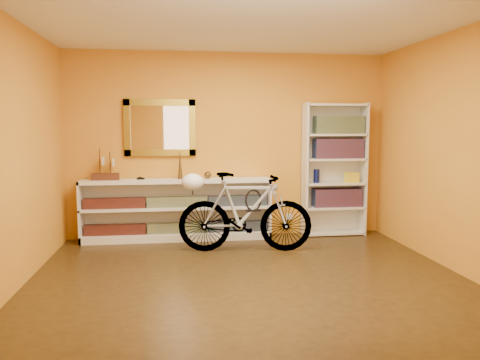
{
  "coord_description": "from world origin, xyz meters",
  "views": [
    {
      "loc": [
        -0.71,
        -4.65,
        1.56
      ],
      "look_at": [
        0.0,
        0.7,
        0.95
      ],
      "focal_mm": 35.16,
      "sensor_mm": 36.0,
      "label": 1
    }
  ],
  "objects": [
    {
      "name": "bookcase",
      "position": [
        1.52,
        1.84,
        0.95
      ],
      "size": [
        0.9,
        0.3,
        1.9
      ],
      "primitive_type": null,
      "color": "silver",
      "rests_on": "floor"
    },
    {
      "name": "book_row_c",
      "position": [
        1.57,
        1.84,
        1.59
      ],
      "size": [
        0.7,
        0.22,
        0.25
      ],
      "primitive_type": "cube",
      "color": "navy",
      "rests_on": "bookcase"
    },
    {
      "name": "gilt_mirror",
      "position": [
        -0.95,
        1.97,
        1.55
      ],
      "size": [
        0.98,
        0.06,
        0.78
      ],
      "primitive_type": "cube",
      "color": "olive",
      "rests_on": "back_wall"
    },
    {
      "name": "decorative_orb",
      "position": [
        -0.3,
        1.81,
        0.9
      ],
      "size": [
        0.1,
        0.1,
        0.1
      ],
      "primitive_type": "sphere",
      "color": "#4F3B1B",
      "rests_on": "console_unit"
    },
    {
      "name": "wall_socket",
      "position": [
        0.9,
        1.99,
        0.25
      ],
      "size": [
        0.09,
        0.02,
        0.09
      ],
      "primitive_type": "cube",
      "color": "silver",
      "rests_on": "back_wall"
    },
    {
      "name": "u_lock",
      "position": [
        0.21,
        1.06,
        0.65
      ],
      "size": [
        0.21,
        0.02,
        0.21
      ],
      "primitive_type": "torus",
      "rotation": [
        1.57,
        0.0,
        0.0
      ],
      "color": "black",
      "rests_on": "bicycle"
    },
    {
      "name": "back_wall",
      "position": [
        0.0,
        2.0,
        1.3
      ],
      "size": [
        4.5,
        0.01,
        2.6
      ],
      "primitive_type": "cube",
      "color": "orange",
      "rests_on": "ground"
    },
    {
      "name": "floor",
      "position": [
        0.0,
        0.0,
        -0.01
      ],
      "size": [
        4.5,
        4.0,
        0.01
      ],
      "primitive_type": "cube",
      "color": "black",
      "rests_on": "ground"
    },
    {
      "name": "bronze_ornament",
      "position": [
        -0.68,
        1.81,
        1.05
      ],
      "size": [
        0.07,
        0.07,
        0.39
      ],
      "primitive_type": "cone",
      "color": "#4F3B1B",
      "rests_on": "console_unit"
    },
    {
      "name": "right_wall",
      "position": [
        2.25,
        0.0,
        1.3
      ],
      "size": [
        0.01,
        4.0,
        2.6
      ],
      "primitive_type": "cube",
      "color": "orange",
      "rests_on": "ground"
    },
    {
      "name": "toy_car",
      "position": [
        -1.22,
        1.81,
        0.85
      ],
      "size": [
        0.0,
        0.0,
        0.0
      ],
      "primitive_type": "imported",
      "rotation": [
        0.0,
        0.0,
        1.82
      ],
      "color": "black",
      "rests_on": "console_unit"
    },
    {
      "name": "console_unit",
      "position": [
        -0.73,
        1.81,
        0.42
      ],
      "size": [
        2.6,
        0.35,
        0.85
      ],
      "primitive_type": null,
      "color": "silver",
      "rests_on": "floor"
    },
    {
      "name": "bicycle",
      "position": [
        0.12,
        1.07,
        0.5
      ],
      "size": [
        0.63,
        1.75,
        1.0
      ],
      "primitive_type": "imported",
      "rotation": [
        0.0,
        0.0,
        1.46
      ],
      "color": "silver",
      "rests_on": "floor"
    },
    {
      "name": "left_wall",
      "position": [
        -2.25,
        0.0,
        1.3
      ],
      "size": [
        0.01,
        4.0,
        2.6
      ],
      "primitive_type": "cube",
      "color": "orange",
      "rests_on": "ground"
    },
    {
      "name": "cd_row_upper",
      "position": [
        -0.73,
        1.79,
        0.54
      ],
      "size": [
        2.5,
        0.13,
        0.14
      ],
      "primitive_type": "cube",
      "color": "navy",
      "rests_on": "console_unit"
    },
    {
      "name": "book_row_a",
      "position": [
        1.57,
        1.84,
        0.55
      ],
      "size": [
        0.7,
        0.22,
        0.26
      ],
      "primitive_type": "cube",
      "color": "maroon",
      "rests_on": "bookcase"
    },
    {
      "name": "ceiling",
      "position": [
        0.0,
        0.0,
        2.6
      ],
      "size": [
        4.5,
        4.0,
        0.01
      ],
      "primitive_type": "cube",
      "color": "silver",
      "rests_on": "ground"
    },
    {
      "name": "yellow_bag",
      "position": [
        1.77,
        1.8,
        0.84
      ],
      "size": [
        0.19,
        0.14,
        0.14
      ],
      "primitive_type": "cube",
      "rotation": [
        0.0,
        0.0,
        0.11
      ],
      "color": "yellow",
      "rests_on": "bookcase"
    },
    {
      "name": "helmet",
      "position": [
        -0.53,
        1.15,
        0.88
      ],
      "size": [
        0.28,
        0.27,
        0.21
      ],
      "primitive_type": "ellipsoid",
      "color": "white",
      "rests_on": "bicycle"
    },
    {
      "name": "book_row_b",
      "position": [
        1.57,
        1.84,
        1.25
      ],
      "size": [
        0.7,
        0.22,
        0.28
      ],
      "primitive_type": "cube",
      "color": "maroon",
      "rests_on": "bookcase"
    },
    {
      "name": "model_ship",
      "position": [
        -1.68,
        1.81,
        1.06
      ],
      "size": [
        0.36,
        0.13,
        0.43
      ],
      "primitive_type": null,
      "rotation": [
        0.0,
        0.0,
        -0.0
      ],
      "color": "#3D1C11",
      "rests_on": "console_unit"
    },
    {
      "name": "red_tin",
      "position": [
        1.32,
        1.87,
        1.55
      ],
      "size": [
        0.18,
        0.18,
        0.18
      ],
      "primitive_type": "cube",
      "rotation": [
        0.0,
        0.0,
        -0.38
      ],
      "color": "maroon",
      "rests_on": "bookcase"
    },
    {
      "name": "travel_mug",
      "position": [
        1.25,
        1.82,
        0.86
      ],
      "size": [
        0.09,
        0.09,
        0.2
      ],
      "primitive_type": "cylinder",
      "color": "navy",
      "rests_on": "bookcase"
    },
    {
      "name": "cd_row_lower",
      "position": [
        -0.73,
        1.79,
        0.17
      ],
      "size": [
        2.5,
        0.13,
        0.14
      ],
      "primitive_type": "cube",
      "color": "black",
      "rests_on": "console_unit"
    }
  ]
}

